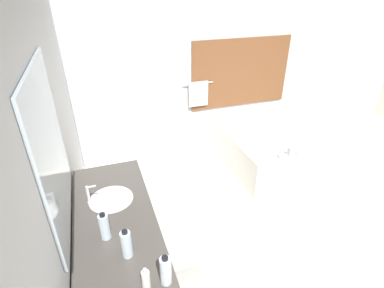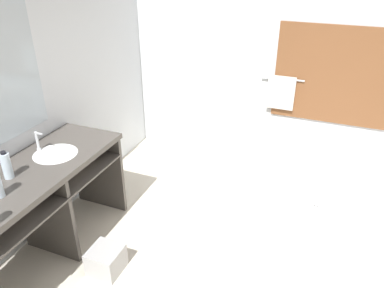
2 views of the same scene
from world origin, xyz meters
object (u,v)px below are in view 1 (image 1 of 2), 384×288
object	(u,v)px
bathtub	(260,146)
water_bottle_3	(166,270)
water_bottle_1	(126,244)
waste_bin	(184,265)
soap_dispenser	(146,280)
water_bottle_2	(104,226)

from	to	relation	value
bathtub	water_bottle_3	size ratio (longest dim) A/B	7.07
water_bottle_1	water_bottle_3	xyz separation A→B (m)	(0.20, -0.29, -0.00)
bathtub	waste_bin	world-z (taller)	bathtub
water_bottle_1	waste_bin	bearing A→B (deg)	37.58
soap_dispenser	water_bottle_2	bearing A→B (deg)	111.84
water_bottle_2	waste_bin	bearing A→B (deg)	16.07
soap_dispenser	waste_bin	size ratio (longest dim) A/B	0.63
soap_dispenser	waste_bin	distance (m)	1.21
water_bottle_1	water_bottle_3	distance (m)	0.35
soap_dispenser	water_bottle_1	bearing A→B (deg)	104.36
bathtub	water_bottle_3	bearing A→B (deg)	-132.33
water_bottle_3	waste_bin	world-z (taller)	water_bottle_3
bathtub	water_bottle_3	xyz separation A→B (m)	(-2.07, -2.27, 0.73)
water_bottle_2	waste_bin	xyz separation A→B (m)	(0.66, 0.19, -0.91)
water_bottle_1	soap_dispenser	world-z (taller)	water_bottle_1
soap_dispenser	waste_bin	bearing A→B (deg)	56.86
waste_bin	water_bottle_1	bearing A→B (deg)	-142.42
soap_dispenser	waste_bin	xyz separation A→B (m)	(0.45, 0.69, -0.88)
water_bottle_3	soap_dispenser	distance (m)	0.13
bathtub	soap_dispenser	distance (m)	3.23
water_bottle_1	soap_dispenser	xyz separation A→B (m)	(0.07, -0.29, -0.03)
water_bottle_1	water_bottle_2	bearing A→B (deg)	120.68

